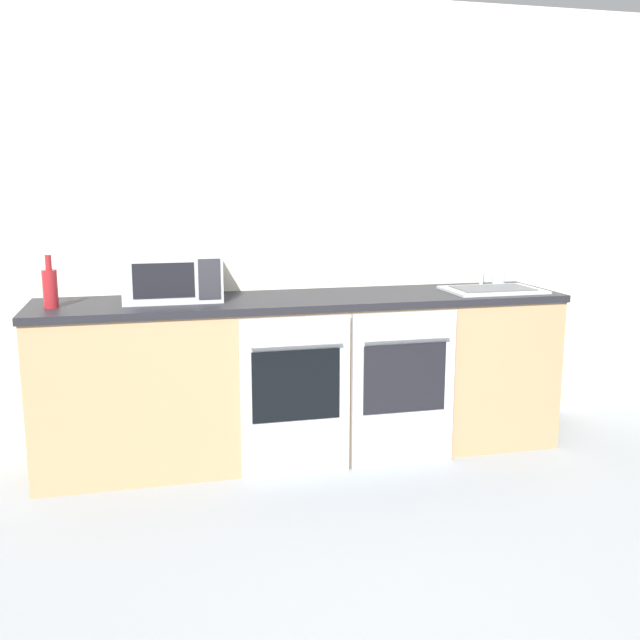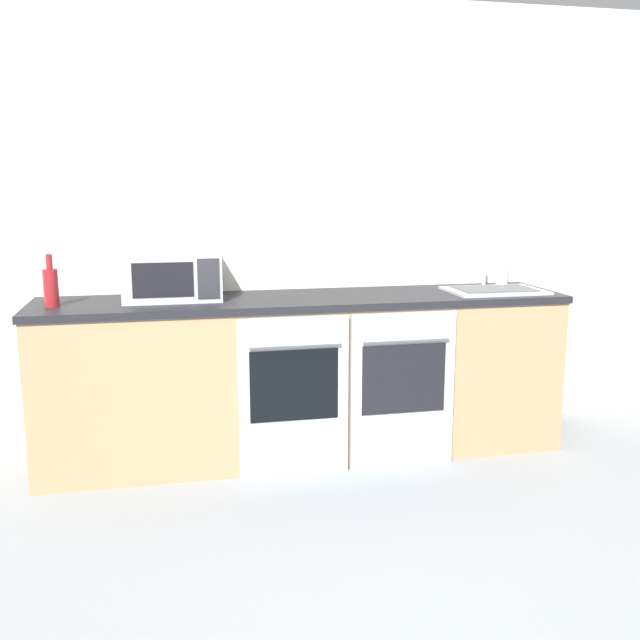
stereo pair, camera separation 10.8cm
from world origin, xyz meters
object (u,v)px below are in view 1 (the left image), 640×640
at_px(microwave, 171,276).
at_px(bottle_red, 50,287).
at_px(oven_right, 403,388).
at_px(bottle_clear, 499,270).
at_px(oven_left, 296,396).
at_px(sink, 492,289).

xyz_separation_m(microwave, bottle_red, (-0.61, -0.12, -0.03)).
bearing_deg(microwave, oven_right, -17.91).
distance_m(microwave, bottle_clear, 2.03).
distance_m(oven_left, bottle_red, 1.37).
relative_size(oven_left, oven_right, 1.00).
bearing_deg(oven_right, oven_left, 180.00).
bearing_deg(sink, oven_left, -167.91).
height_order(microwave, sink, microwave).
bearing_deg(sink, oven_right, -157.47).
bearing_deg(microwave, bottle_clear, 4.00).
distance_m(oven_right, microwave, 1.41).
bearing_deg(sink, bottle_red, 179.90).
distance_m(bottle_red, bottle_clear, 2.65).
relative_size(bottle_red, bottle_clear, 1.16).
height_order(microwave, bottle_red, bottle_red).
bearing_deg(microwave, bottle_red, -169.01).
bearing_deg(bottle_clear, oven_right, -147.07).
bearing_deg(sink, bottle_clear, 56.18).
xyz_separation_m(bottle_clear, sink, (-0.18, -0.26, -0.08)).
distance_m(oven_left, bottle_clear, 1.62).
distance_m(bottle_clear, sink, 0.33).
relative_size(oven_left, bottle_clear, 3.70).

